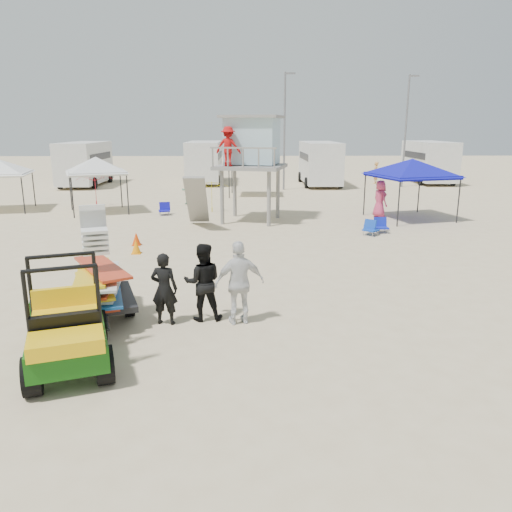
{
  "coord_description": "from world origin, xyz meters",
  "views": [
    {
      "loc": [
        0.25,
        -8.85,
        4.37
      ],
      "look_at": [
        0.5,
        3.0,
        1.3
      ],
      "focal_mm": 35.0,
      "sensor_mm": 36.0,
      "label": 1
    }
  ],
  "objects_px": {
    "utility_cart": "(64,319)",
    "lifeguard_tower": "(249,145)",
    "surf_trailer": "(100,280)",
    "man_left": "(164,289)",
    "canopy_blue": "(412,162)"
  },
  "relations": [
    {
      "from": "lifeguard_tower",
      "to": "canopy_blue",
      "type": "relative_size",
      "value": 1.17
    },
    {
      "from": "man_left",
      "to": "canopy_blue",
      "type": "height_order",
      "value": "canopy_blue"
    },
    {
      "from": "lifeguard_tower",
      "to": "canopy_blue",
      "type": "xyz_separation_m",
      "value": [
        7.81,
        0.29,
        -0.8
      ]
    },
    {
      "from": "man_left",
      "to": "canopy_blue",
      "type": "relative_size",
      "value": 0.41
    },
    {
      "from": "surf_trailer",
      "to": "lifeguard_tower",
      "type": "distance_m",
      "value": 13.41
    },
    {
      "from": "utility_cart",
      "to": "surf_trailer",
      "type": "bearing_deg",
      "value": 89.83
    },
    {
      "from": "surf_trailer",
      "to": "man_left",
      "type": "height_order",
      "value": "surf_trailer"
    },
    {
      "from": "utility_cart",
      "to": "lifeguard_tower",
      "type": "bearing_deg",
      "value": 76.75
    },
    {
      "from": "utility_cart",
      "to": "lifeguard_tower",
      "type": "distance_m",
      "value": 15.65
    },
    {
      "from": "lifeguard_tower",
      "to": "surf_trailer",
      "type": "bearing_deg",
      "value": -105.55
    },
    {
      "from": "surf_trailer",
      "to": "canopy_blue",
      "type": "xyz_separation_m",
      "value": [
        11.34,
        12.97,
        1.79
      ]
    },
    {
      "from": "canopy_blue",
      "to": "man_left",
      "type": "bearing_deg",
      "value": -126.52
    },
    {
      "from": "utility_cart",
      "to": "surf_trailer",
      "type": "height_order",
      "value": "surf_trailer"
    },
    {
      "from": "utility_cart",
      "to": "lifeguard_tower",
      "type": "xyz_separation_m",
      "value": [
        3.54,
        15.02,
        2.62
      ]
    },
    {
      "from": "surf_trailer",
      "to": "man_left",
      "type": "relative_size",
      "value": 1.65
    }
  ]
}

